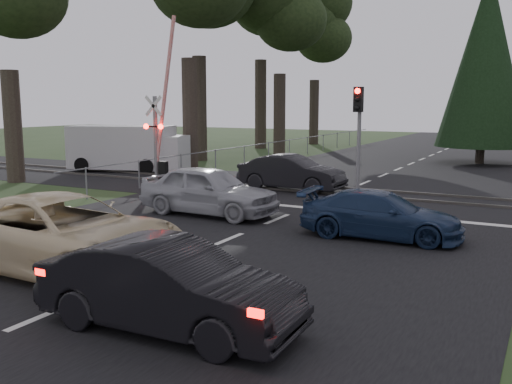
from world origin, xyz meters
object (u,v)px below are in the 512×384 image
Objects in this scene: crossing_signal at (160,138)px; dark_car_far at (292,173)px; cream_coupe at (63,234)px; dark_hatchback at (169,287)px; white_van at (131,148)px; silver_car at (209,190)px; blue_sedan at (381,215)px; traffic_signal_center at (358,123)px.

crossing_signal is 1.61× the size of dark_car_far.
cream_coupe is 4.17m from dark_hatchback.
cream_coupe reaches higher than dark_hatchback.
dark_car_far is at bearing -28.36° from white_van.
crossing_signal is at bearing 109.67° from dark_car_far.
crossing_signal is 1.19× the size of cream_coupe.
silver_car is (-0.61, 6.66, -0.03)m from cream_coupe.
cream_coupe reaches higher than blue_sedan.
crossing_signal is 1.52× the size of silver_car.
white_van is at bearing 141.59° from crossing_signal.
dark_car_far reaches higher than dark_hatchback.
dark_car_far is at bearing 2.46° from cream_coupe.
blue_sedan is (10.73, -4.66, -1.44)m from crossing_signal.
traffic_signal_center is at bearing 6.15° from crossing_signal.
cream_coupe is 12.57m from dark_car_far.
dark_car_far is (-4.27, 14.10, 0.01)m from dark_hatchback.
blue_sedan is at bearing -93.07° from silver_car.
dark_hatchback is 0.99× the size of dark_car_far.
cream_coupe is 0.92× the size of white_van.
blue_sedan is at bearing -45.43° from white_van.
cream_coupe reaches higher than dark_car_far.
dark_car_far is at bearing 18.77° from crossing_signal.
blue_sedan is at bearing -39.10° from cream_coupe.
cream_coupe is (-2.64, -11.68, -2.00)m from traffic_signal_center.
cream_coupe is at bearing -62.43° from crossing_signal.
crossing_signal is at bearing 28.25° from cream_coupe.
silver_car is 12.70m from white_van.
traffic_signal_center reaches higher than blue_sedan.
silver_car is (-3.25, -5.02, -2.02)m from traffic_signal_center.
blue_sedan is (5.10, 6.12, -0.19)m from cream_coupe.
dark_car_far reaches higher than blue_sedan.
crossing_signal is at bearing 63.64° from blue_sedan.
crossing_signal reaches higher than white_van.
traffic_signal_center reaches higher than cream_coupe.
white_van reaches higher than dark_hatchback.
cream_coupe is at bearing -102.75° from traffic_signal_center.
traffic_signal_center is 0.96× the size of dark_hatchback.
crossing_signal is 1.64× the size of blue_sedan.
white_van reaches higher than silver_car.
dark_car_far is (-0.39, 12.57, -0.10)m from cream_coupe.
white_van reaches higher than dark_car_far.
silver_car is at bearing -55.71° from white_van.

